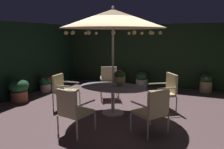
# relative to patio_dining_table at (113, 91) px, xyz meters

# --- Properties ---
(ground_plane) EXTENTS (7.98, 7.97, 0.02)m
(ground_plane) POSITION_rel_patio_dining_table_xyz_m (0.16, -0.07, -0.62)
(ground_plane) COLOR brown
(hedge_backdrop_rear) EXTENTS (7.98, 0.30, 2.48)m
(hedge_backdrop_rear) POSITION_rel_patio_dining_table_xyz_m (0.16, 3.77, 0.63)
(hedge_backdrop_rear) COLOR black
(hedge_backdrop_rear) RESTS_ON ground_plane
(hedge_backdrop_left) EXTENTS (0.30, 7.97, 2.48)m
(hedge_backdrop_left) POSITION_rel_patio_dining_table_xyz_m (-3.68, -0.07, 0.63)
(hedge_backdrop_left) COLOR black
(hedge_backdrop_left) RESTS_ON ground_plane
(patio_dining_table) EXTENTS (1.82, 1.19, 0.74)m
(patio_dining_table) POSITION_rel_patio_dining_table_xyz_m (0.00, 0.00, 0.00)
(patio_dining_table) COLOR silver
(patio_dining_table) RESTS_ON ground_plane
(patio_umbrella) EXTENTS (2.64, 2.64, 2.76)m
(patio_umbrella) POSITION_rel_patio_dining_table_xyz_m (-0.00, 0.00, 1.84)
(patio_umbrella) COLOR silver
(patio_umbrella) RESTS_ON ground_plane
(centerpiece_planter) EXTENTS (0.30, 0.30, 0.44)m
(centerpiece_planter) POSITION_rel_patio_dining_table_xyz_m (0.15, 0.08, 0.38)
(centerpiece_planter) COLOR tan
(centerpiece_planter) RESTS_ON patio_dining_table
(patio_chair_north) EXTENTS (0.68, 0.71, 0.99)m
(patio_chair_north) POSITION_rel_patio_dining_table_xyz_m (-0.29, -1.47, -0.05)
(patio_chair_north) COLOR silver
(patio_chair_north) RESTS_ON ground_plane
(patio_chair_northeast) EXTENTS (0.81, 0.82, 0.96)m
(patio_chair_northeast) POSITION_rel_patio_dining_table_xyz_m (1.24, -0.83, -0.06)
(patio_chair_northeast) COLOR silver
(patio_chair_northeast) RESTS_ON ground_plane
(patio_chair_east) EXTENTS (0.86, 0.86, 1.01)m
(patio_chair_east) POSITION_rel_patio_dining_table_xyz_m (1.23, 0.86, -0.04)
(patio_chair_east) COLOR beige
(patio_chair_east) RESTS_ON ground_plane
(patio_chair_southeast) EXTENTS (0.80, 0.82, 1.02)m
(patio_chair_southeast) POSITION_rel_patio_dining_table_xyz_m (-0.68, 1.33, -0.02)
(patio_chair_southeast) COLOR beige
(patio_chair_southeast) RESTS_ON ground_plane
(patio_chair_south) EXTENTS (0.62, 0.60, 0.96)m
(patio_chair_south) POSITION_rel_patio_dining_table_xyz_m (-1.48, -0.09, -0.04)
(patio_chair_south) COLOR silver
(patio_chair_south) RESTS_ON ground_plane
(potted_plant_left_near) EXTENTS (0.45, 0.45, 0.57)m
(potted_plant_left_near) POSITION_rel_patio_dining_table_xyz_m (-3.17, 1.19, -0.30)
(potted_plant_left_near) COLOR beige
(potted_plant_left_near) RESTS_ON ground_plane
(potted_plant_front_corner) EXTENTS (0.48, 0.48, 0.60)m
(potted_plant_front_corner) POSITION_rel_patio_dining_table_xyz_m (-0.11, 3.32, -0.31)
(potted_plant_front_corner) COLOR silver
(potted_plant_front_corner) RESTS_ON ground_plane
(potted_plant_back_left) EXTENTS (0.41, 0.41, 0.57)m
(potted_plant_back_left) POSITION_rel_patio_dining_table_xyz_m (-0.98, 3.19, -0.29)
(potted_plant_back_left) COLOR beige
(potted_plant_back_left) RESTS_ON ground_plane
(potted_plant_back_right) EXTENTS (0.43, 0.43, 0.66)m
(potted_plant_back_right) POSITION_rel_patio_dining_table_xyz_m (2.28, 3.35, -0.27)
(potted_plant_back_right) COLOR tan
(potted_plant_back_right) RESTS_ON ground_plane
(potted_plant_right_far) EXTENTS (0.61, 0.61, 0.71)m
(potted_plant_right_far) POSITION_rel_patio_dining_table_xyz_m (-3.12, -0.13, -0.22)
(potted_plant_right_far) COLOR #A55E45
(potted_plant_right_far) RESTS_ON ground_plane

